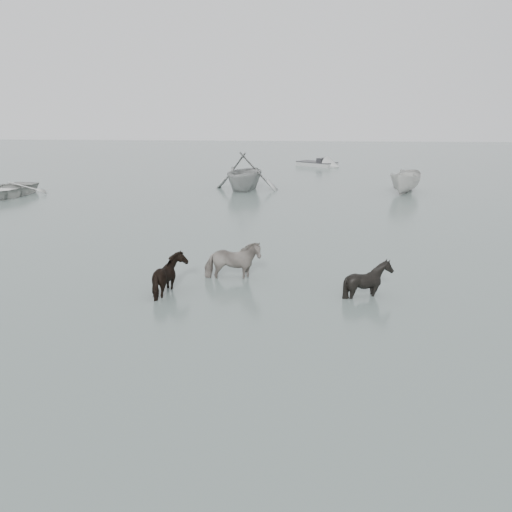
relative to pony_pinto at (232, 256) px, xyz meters
name	(u,v)px	position (x,y,z in m)	size (l,w,h in m)	color
ground	(248,289)	(0.59, -0.92, -0.75)	(140.00, 140.00, 0.00)	slate
pony_pinto	(232,256)	(0.00, 0.00, 0.00)	(0.81, 1.77, 1.49)	black
pony_dark	(171,270)	(-1.59, -1.48, -0.06)	(1.36, 1.16, 1.37)	black
pony_black	(369,273)	(4.02, -1.27, -0.06)	(1.11, 1.24, 1.37)	black
rowboat_lead	(1,188)	(-15.48, 14.85, -0.21)	(3.73, 5.23, 1.08)	#BBBBB6
rowboat_trail	(245,170)	(-1.60, 18.99, 0.52)	(4.14, 4.79, 2.53)	#9C9F9C
boat_small	(406,180)	(8.34, 18.52, 0.02)	(1.50, 3.98, 1.54)	#BBBAB6
skiff_mid	(317,162)	(3.21, 33.79, -0.37)	(4.72, 1.60, 0.75)	#939693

